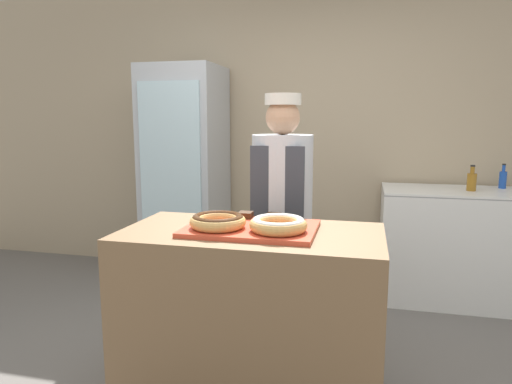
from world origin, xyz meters
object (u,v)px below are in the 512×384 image
Objects in this scene: donut_chocolate_glaze at (218,221)px; beverage_fridge at (185,175)px; serving_tray at (251,228)px; baker_person at (282,218)px; donut_light_glaze at (278,224)px; bottle_blue at (503,179)px; bottle_amber at (472,181)px; brownie_back_left at (245,215)px; brownie_back_right at (274,216)px; chest_freezer at (448,245)px.

donut_chocolate_glaze is 0.14× the size of beverage_fridge.
beverage_fridge is at bearing 121.39° from serving_tray.
donut_light_glaze is at bearing -80.96° from baker_person.
beverage_fridge is (-1.09, 1.07, 0.12)m from baker_person.
bottle_blue is (1.49, 1.99, 0.00)m from donut_light_glaze.
beverage_fridge reaches higher than bottle_amber.
beverage_fridge is 2.70m from bottle_blue.
serving_tray is at bearing 154.22° from donut_light_glaze.
serving_tray is 8.74× the size of brownie_back_left.
donut_chocolate_glaze is at bearing -154.22° from serving_tray.
bottle_amber reaches higher than bottle_blue.
baker_person is (0.11, 0.49, -0.11)m from brownie_back_left.
brownie_back_right reaches higher than serving_tray.
beverage_fridge reaches higher than serving_tray.
chest_freezer is (1.15, 1.57, -0.51)m from brownie_back_right.
donut_light_glaze is at bearing -126.70° from bottle_blue.
donut_light_glaze is 3.76× the size of brownie_back_right.
beverage_fridge is at bearing 122.23° from brownie_back_left.
donut_chocolate_glaze is 1.00× the size of donut_light_glaze.
chest_freezer is 0.70m from bottle_blue.
serving_tray is 2.19m from bottle_amber.
bottle_amber is (1.36, 1.72, 0.05)m from serving_tray.
brownie_back_right is 1.93m from beverage_fridge.
brownie_back_left is 0.15m from brownie_back_right.
bottle_blue is at bearing 45.47° from brownie_back_left.
brownie_back_right is 0.04× the size of beverage_fridge.
brownie_back_left reaches higher than serving_tray.
brownie_back_left is 0.36× the size of bottle_blue.
donut_light_glaze is at bearing -25.78° from serving_tray.
serving_tray is 8.74× the size of brownie_back_right.
serving_tray is 0.20m from brownie_back_left.
baker_person reaches higher than serving_tray.
brownie_back_right is 2.01m from chest_freezer.
beverage_fridge reaches higher than bottle_blue.
bottle_amber is at bearing 49.90° from donut_chocolate_glaze.
donut_chocolate_glaze is 1.36× the size of bottle_blue.
donut_chocolate_glaze is 0.26× the size of chest_freezer.
serving_tray is 2.52m from bottle_blue.
baker_person reaches higher than brownie_back_left.
donut_light_glaze is at bearing -56.24° from beverage_fridge.
bottle_blue reaches higher than donut_light_glaze.
chest_freezer is 5.33× the size of bottle_blue.
bottle_amber is (1.51, 1.79, 0.01)m from donut_chocolate_glaze.
brownie_back_left is 0.36× the size of bottle_amber.
bottle_blue is at bearing 37.88° from baker_person.
beverage_fridge is at bearing 126.12° from brownie_back_right.
brownie_back_left is at bearing -134.53° from bottle_blue.
brownie_back_left is 2.11m from bottle_amber.
brownie_back_left is at bearing -129.76° from chest_freezer.
brownie_back_right is at bearing 0.00° from brownie_back_left.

